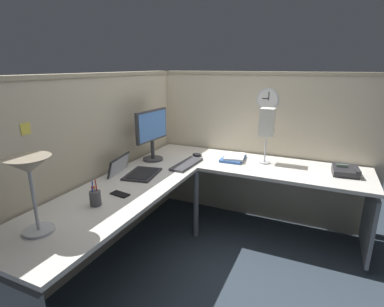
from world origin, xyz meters
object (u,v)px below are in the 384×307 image
object	(u,v)px
laptop	(132,171)
keyboard	(187,164)
monitor	(152,131)
book_stack	(234,158)
computer_mouse	(197,155)
desk_lamp_dome	(29,171)
desk_lamp_paper	(267,124)
wall_clock	(268,99)
cell_phone	(120,194)
pen_cup	(95,198)
office_phone	(346,171)

from	to	relation	value
laptop	keyboard	world-z (taller)	laptop
monitor	book_stack	bearing A→B (deg)	-65.33
keyboard	book_stack	world-z (taller)	book_stack
keyboard	computer_mouse	bearing A→B (deg)	7.49
desk_lamp_dome	desk_lamp_paper	distance (m)	2.00
laptop	keyboard	size ratio (longest dim) A/B	1.00
monitor	wall_clock	xyz separation A→B (m)	(0.64, -0.98, 0.29)
cell_phone	pen_cup	bearing A→B (deg)	175.64
cell_phone	wall_clock	xyz separation A→B (m)	(1.46, -0.76, 0.58)
keyboard	pen_cup	size ratio (longest dim) A/B	2.39
desk_lamp_dome	office_phone	world-z (taller)	desk_lamp_dome
computer_mouse	pen_cup	distance (m)	1.33
desk_lamp_paper	wall_clock	bearing A→B (deg)	11.82
monitor	computer_mouse	bearing A→B (deg)	-50.26
computer_mouse	cell_phone	distance (m)	1.12
desk_lamp_paper	book_stack	bearing A→B (deg)	94.32
laptop	computer_mouse	size ratio (longest dim) A/B	4.15
monitor	keyboard	xyz separation A→B (m)	(-0.01, -0.38, -0.28)
laptop	cell_phone	distance (m)	0.44
computer_mouse	cell_phone	world-z (taller)	computer_mouse
computer_mouse	office_phone	world-z (taller)	office_phone
book_stack	computer_mouse	bearing A→B (deg)	96.51
laptop	book_stack	size ratio (longest dim) A/B	1.43
desk_lamp_dome	keyboard	bearing A→B (deg)	-10.77
laptop	desk_lamp_paper	world-z (taller)	desk_lamp_paper
office_phone	wall_clock	world-z (taller)	wall_clock
pen_cup	desk_lamp_paper	distance (m)	1.66
monitor	desk_lamp_paper	size ratio (longest dim) A/B	0.94
laptop	pen_cup	world-z (taller)	pen_cup
pen_cup	desk_lamp_paper	xyz separation A→B (m)	(1.38, -0.86, 0.33)
pen_cup	cell_phone	xyz separation A→B (m)	(0.20, -0.04, -0.05)
computer_mouse	pen_cup	size ratio (longest dim) A/B	0.58
keyboard	desk_lamp_paper	bearing A→B (deg)	-57.64
monitor	office_phone	distance (m)	1.79
monitor	laptop	xyz separation A→B (m)	(-0.42, -0.04, -0.27)
desk_lamp_paper	computer_mouse	bearing A→B (deg)	95.54
desk_lamp_dome	wall_clock	xyz separation A→B (m)	(2.06, -0.87, 0.22)
keyboard	cell_phone	bearing A→B (deg)	171.65
monitor	wall_clock	bearing A→B (deg)	-56.80
laptop	office_phone	bearing A→B (deg)	-66.80
desk_lamp_paper	desk_lamp_dome	bearing A→B (deg)	152.51
laptop	book_stack	bearing A→B (deg)	-42.28
laptop	pen_cup	size ratio (longest dim) A/B	2.40
keyboard	pen_cup	world-z (taller)	pen_cup
keyboard	wall_clock	size ratio (longest dim) A/B	1.95
keyboard	cell_phone	world-z (taller)	keyboard
pen_cup	office_phone	xyz separation A→B (m)	(1.33, -1.57, -0.02)
keyboard	desk_lamp_paper	xyz separation A→B (m)	(0.37, -0.66, 0.37)
pen_cup	wall_clock	world-z (taller)	wall_clock
laptop	monitor	bearing A→B (deg)	6.01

